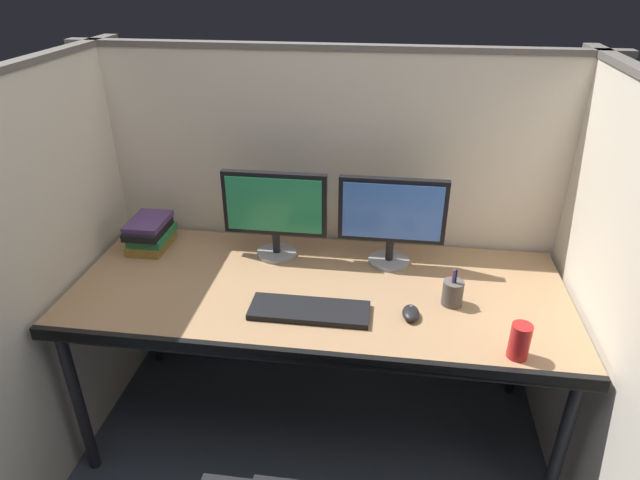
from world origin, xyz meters
The scene contains 11 objects.
cubicle_partition_rear centered at (0.00, 0.74, 0.79)m, with size 2.21×0.06×1.57m.
cubicle_partition_left centered at (-0.99, 0.20, 0.79)m, with size 0.06×1.41×1.57m.
cubicle_partition_right centered at (0.99, 0.20, 0.79)m, with size 0.06×1.41×1.57m.
desk centered at (0.00, 0.29, 0.69)m, with size 1.90×0.80×0.74m.
monitor_left centered at (-0.21, 0.53, 0.96)m, with size 0.43×0.17×0.37m.
monitor_right centered at (0.27, 0.53, 0.96)m, with size 0.43×0.17×0.37m.
keyboard_main centered at (-0.01, 0.13, 0.75)m, with size 0.43×0.15×0.02m, color black.
computer_mouse centered at (0.35, 0.15, 0.76)m, with size 0.06×0.10×0.04m.
book_stack centered at (-0.77, 0.52, 0.81)m, with size 0.16×0.22×0.13m.
pen_cup centered at (0.50, 0.26, 0.79)m, with size 0.08×0.08×0.15m.
soda_can centered at (0.69, -0.02, 0.80)m, with size 0.07×0.07×0.12m, color red.
Camera 1 is at (0.25, -1.45, 1.88)m, focal length 30.34 mm.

